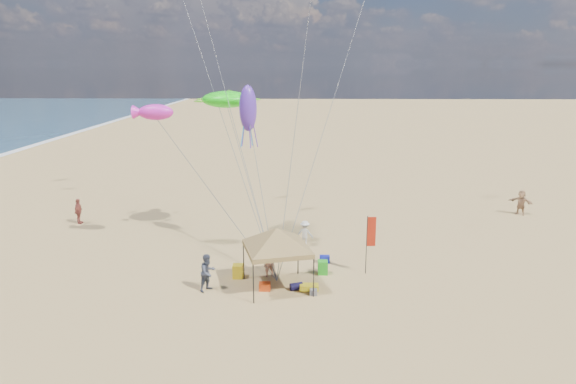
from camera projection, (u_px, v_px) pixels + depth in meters
name	position (u px, v px, depth m)	size (l,w,h in m)	color
ground	(286.00, 286.00, 25.14)	(280.00, 280.00, 0.00)	tan
canopy_tent	(277.00, 230.00, 24.28)	(5.51, 5.51, 3.52)	black
feather_flag	(370.00, 235.00, 26.18)	(0.48, 0.08, 3.11)	black
cooler_red	(265.00, 287.00, 24.63)	(0.54, 0.38, 0.38)	#BE390F
cooler_blue	(325.00, 259.00, 28.10)	(0.54, 0.38, 0.38)	#141CA4
bag_navy	(296.00, 286.00, 24.68)	(0.36, 0.36, 0.60)	#0F0B33
bag_orange	(260.00, 259.00, 28.13)	(0.36, 0.36, 0.60)	#C5620A
chair_green	(323.00, 267.00, 26.53)	(0.50, 0.50, 0.70)	green
chair_yellow	(238.00, 271.00, 26.04)	(0.50, 0.50, 0.70)	yellow
crate_grey	(313.00, 292.00, 24.14)	(0.34, 0.30, 0.28)	gray
beach_cart	(309.00, 287.00, 24.54)	(0.90, 0.50, 0.24)	gold
person_near_a	(269.00, 260.00, 26.09)	(0.63, 0.42, 1.74)	tan
person_near_b	(208.00, 272.00, 24.47)	(0.89, 0.69, 1.82)	#3E4355
person_near_c	(305.00, 233.00, 30.53)	(1.00, 0.58, 1.55)	beige
person_far_a	(78.00, 211.00, 34.82)	(1.02, 0.42, 1.74)	#954339
person_far_c	(521.00, 202.00, 36.93)	(1.68, 0.53, 1.81)	tan
turtle_kite	(227.00, 99.00, 30.30)	(2.93, 2.35, 0.98)	#1AF914
fish_kite	(156.00, 112.00, 28.23)	(1.96, 0.98, 0.87)	#DD24BA
squid_kite	(248.00, 108.00, 28.46)	(0.98, 0.98, 2.55)	#582DB3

